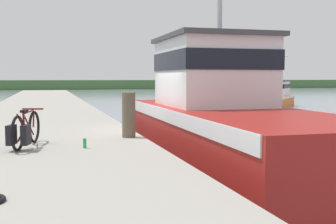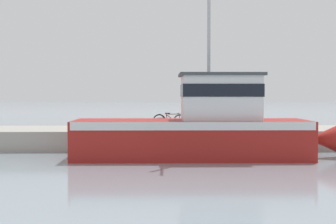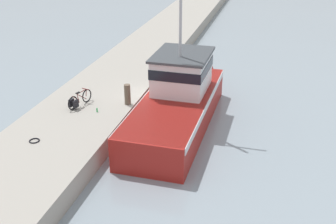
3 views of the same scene
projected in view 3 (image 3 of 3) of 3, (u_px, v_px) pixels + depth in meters
The scene contains 7 objects.
ground_plane at pixel (157, 113), 22.91m from camera, with size 320.00×320.00×0.00m, color #84939E.
dock_pier at pixel (101, 99), 23.46m from camera, with size 4.85×80.00×0.95m, color #A39E93.
fishing_boat_main at pixel (179, 99), 21.39m from camera, with size 3.38×11.40×9.90m.
bicycle_touring at pixel (78, 100), 21.28m from camera, with size 0.70×1.73×0.77m.
mooring_post at pixel (127, 94), 21.50m from camera, with size 0.32×0.32×1.07m, color brown.
hose_coil at pixel (34, 141), 18.15m from camera, with size 0.46×0.46×0.05m, color black.
water_bottle_on_curb at pixel (97, 110), 20.82m from camera, with size 0.07×0.07×0.19m, color green.
Camera 3 is at (5.89, -19.84, 9.83)m, focal length 45.00 mm.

